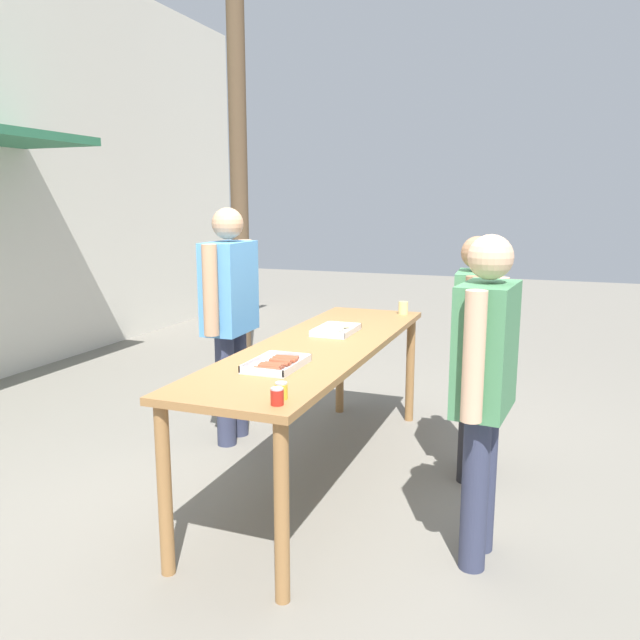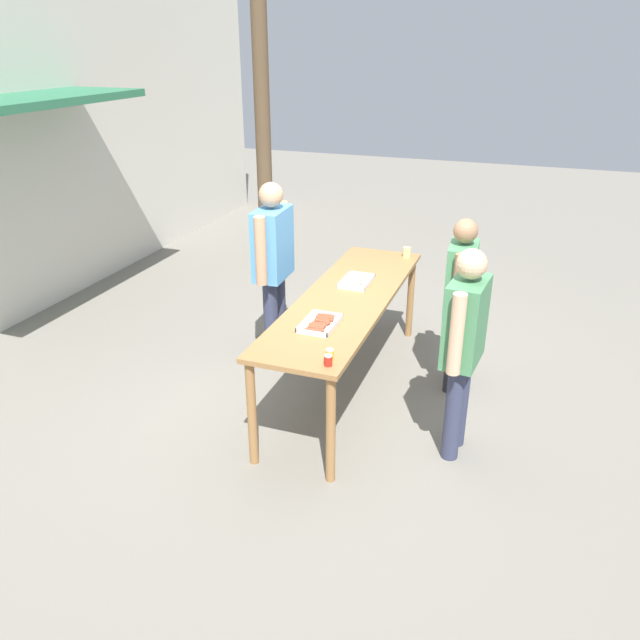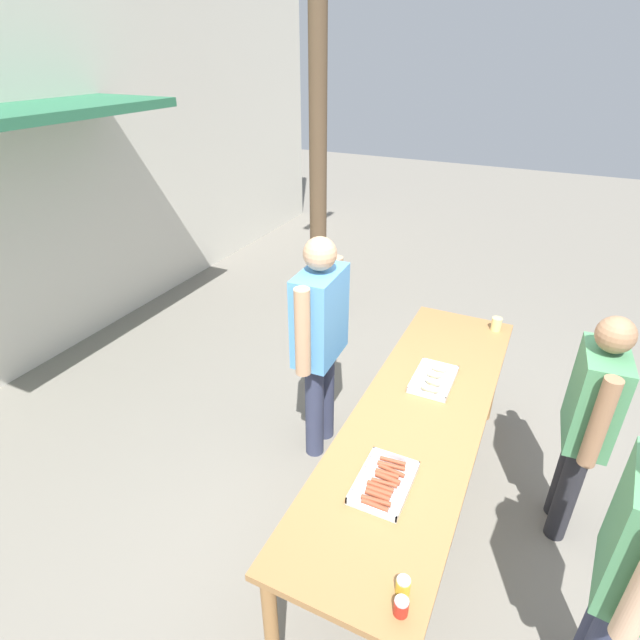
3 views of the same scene
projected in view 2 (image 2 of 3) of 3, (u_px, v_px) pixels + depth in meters
ground_plane at (345, 387)px, 5.80m from camera, size 24.00×24.00×0.00m
serving_table at (346, 307)px, 5.46m from camera, size 2.73×0.75×0.92m
food_tray_sausages at (320, 324)px, 4.86m from camera, size 0.39×0.26×0.04m
food_tray_buns at (357, 282)px, 5.69m from camera, size 0.38×0.25×0.06m
condiment_jar_mustard at (328, 360)px, 4.27m from camera, size 0.06×0.06×0.08m
condiment_jar_ketchup at (330, 354)px, 4.35m from camera, size 0.06×0.06×0.08m
beer_cup at (407, 252)px, 6.37m from camera, size 0.08×0.08×0.10m
person_server_behind_table at (273, 258)px, 5.97m from camera, size 0.69×0.28×1.77m
person_customer_holding_hotdog at (464, 338)px, 4.53m from camera, size 0.63×0.28×1.66m
person_customer_with_cup at (460, 292)px, 5.45m from camera, size 0.62×0.26×1.60m
utility_pole at (260, 47)px, 7.69m from camera, size 1.10×0.20×5.54m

